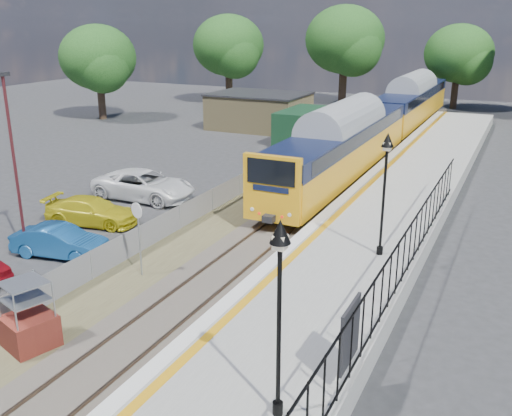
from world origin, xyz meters
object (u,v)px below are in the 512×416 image
Objects in this scene: train at (384,118)px; car_yellow at (92,211)px; carpark_lamp at (14,157)px; car_blue at (60,241)px; victorian_lamp_north at (386,166)px; speed_sign at (138,226)px; victorian_lamp_south at (280,275)px; car_white at (144,185)px; brick_plinth at (28,316)px.

car_yellow is (-8.39, -22.46, -1.69)m from train.
carpark_lamp is 1.88× the size of car_blue.
victorian_lamp_north is at bearing -76.64° from train.
speed_sign is at bearing -134.89° from car_yellow.
victorian_lamp_south is 20.31m from car_white.
car_blue is (-4.19, 5.59, -0.38)m from brick_plinth.
speed_sign is at bearing -154.07° from victorian_lamp_north.
victorian_lamp_south is 1.00× the size of victorian_lamp_north.
brick_plinth reaches higher than car_white.
carpark_lamp is 9.33m from car_white.
train is at bearing -31.49° from car_yellow.
speed_sign is (-0.02, 5.42, 0.99)m from brick_plinth.
car_white is at bearing 163.05° from victorian_lamp_north.
train is at bearing -25.23° from car_blue.
brick_plinth is at bearing -42.37° from carpark_lamp.
brick_plinth is 7.00m from car_blue.
car_blue is (-6.93, -26.06, -1.69)m from train.
victorian_lamp_north reaches higher than speed_sign.
carpark_lamp is at bearing 137.63° from brick_plinth.
car_blue is (-12.23, -3.74, -3.65)m from victorian_lamp_north.
brick_plinth is (-2.74, -31.65, -1.31)m from train.
train is 20.07m from car_white.
carpark_lamp is (-8.11, -26.76, 1.86)m from train.
victorian_lamp_north is 14.17m from car_yellow.
car_blue reaches higher than car_yellow.
speed_sign is at bearing -102.79° from car_blue.
train is at bearing 73.13° from carpark_lamp.
speed_sign is at bearing 5.54° from carpark_lamp.
victorian_lamp_north is at bearing 49.26° from brick_plinth.
train reaches higher than car_white.
carpark_lamp is at bearing -161.68° from victorian_lamp_north.
car_blue is at bearing -104.90° from train.
train is 31.80m from brick_plinth.
brick_plinth is 0.48× the size of car_yellow.
car_white is at bearing 134.67° from victorian_lamp_south.
car_yellow is (-13.89, 9.85, -3.65)m from victorian_lamp_south.
victorian_lamp_north is at bearing 42.05° from speed_sign.
victorian_lamp_south and victorian_lamp_north have the same top height.
victorian_lamp_north is 0.11× the size of train.
train is 28.02m from carpark_lamp.
speed_sign is at bearing -146.27° from car_white.
victorian_lamp_south is 10.51m from speed_sign.
brick_plinth is at bearing 175.41° from victorian_lamp_south.
carpark_lamp reaches higher than speed_sign.
speed_sign reaches higher than car_yellow.
car_white is (-14.06, 14.23, -3.52)m from victorian_lamp_south.
carpark_lamp is (-5.34, -0.52, 2.18)m from speed_sign.
car_yellow is (-13.69, -0.15, -3.65)m from victorian_lamp_north.
victorian_lamp_north is 1.56× the size of speed_sign.
carpark_lamp is 5.58m from car_yellow.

